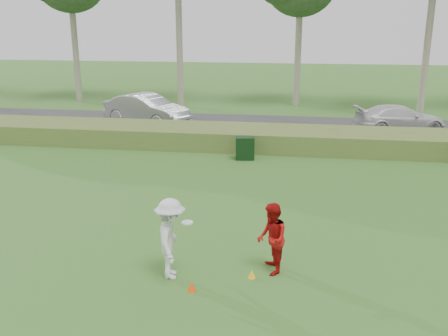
% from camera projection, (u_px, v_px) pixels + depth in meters
% --- Properties ---
extents(ground, '(120.00, 120.00, 0.00)m').
position_uv_depth(ground, '(200.00, 263.00, 12.48)').
color(ground, '#2C5F1F').
rests_on(ground, ground).
extents(reed_strip, '(80.00, 3.00, 0.90)m').
position_uv_depth(reed_strip, '(250.00, 138.00, 23.71)').
color(reed_strip, '#4B6528').
rests_on(reed_strip, ground).
extents(park_road, '(80.00, 6.00, 0.06)m').
position_uv_depth(park_road, '(258.00, 125.00, 28.57)').
color(park_road, '#2D2D2D').
rests_on(park_road, ground).
extents(player_white, '(1.01, 1.37, 1.94)m').
position_uv_depth(player_white, '(171.00, 239.00, 11.56)').
color(player_white, silver).
rests_on(player_white, ground).
extents(player_red, '(0.83, 0.97, 1.73)m').
position_uv_depth(player_red, '(272.00, 239.00, 11.80)').
color(player_red, '#A60E0E').
rests_on(player_red, ground).
extents(cone_orange, '(0.21, 0.21, 0.23)m').
position_uv_depth(cone_orange, '(192.00, 286.00, 11.15)').
color(cone_orange, '#EA4C0C').
rests_on(cone_orange, ground).
extents(cone_yellow, '(0.19, 0.19, 0.21)m').
position_uv_depth(cone_yellow, '(252.00, 274.00, 11.73)').
color(cone_yellow, yellow).
rests_on(cone_yellow, ground).
extents(utility_cabinet, '(0.86, 0.61, 0.99)m').
position_uv_depth(utility_cabinet, '(245.00, 148.00, 21.57)').
color(utility_cabinet, black).
rests_on(utility_cabinet, ground).
extents(car_mid, '(5.47, 3.74, 1.71)m').
position_uv_depth(car_mid, '(146.00, 109.00, 28.53)').
color(car_mid, '#B4B3B8').
rests_on(car_mid, park_road).
extents(car_right, '(5.15, 3.10, 1.40)m').
position_uv_depth(car_right, '(400.00, 118.00, 26.69)').
color(car_right, silver).
rests_on(car_right, park_road).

